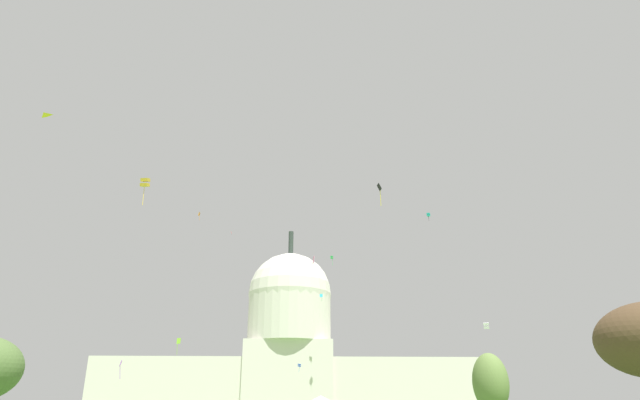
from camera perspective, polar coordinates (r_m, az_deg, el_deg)
The scene contains 15 objects.
capitol_building at distance 194.93m, azimuth -3.34°, elevation -16.23°, with size 128.85×29.85×66.49m.
tree_east_far at distance 90.56m, azimuth 17.61°, elevation -17.98°, with size 6.45×7.10×11.78m.
kite_pink_mid at distance 101.21m, azimuth -0.70°, elevation -6.37°, with size 0.35×0.94×1.50m.
kite_turquoise_high at distance 156.14m, azimuth 11.41°, elevation -1.54°, with size 1.16×1.16×2.28m.
kite_blue_low at distance 170.08m, azimuth -2.20°, elevation -17.09°, with size 1.05×1.04×2.39m.
kite_orange_high at distance 157.49m, azimuth -12.66°, elevation -1.51°, with size 0.42×0.94×2.37m.
kite_white_low at distance 96.66m, azimuth 17.19°, elevation -12.60°, with size 1.16×1.20×1.17m.
kite_yellow_high at distance 86.81m, azimuth -27.27°, elevation 8.03°, with size 1.84×1.44×0.40m.
kite_green_high at distance 171.59m, azimuth 1.26°, elevation -6.11°, with size 0.98×0.98×3.14m.
kite_violet_low at distance 92.87m, azimuth -20.36°, elevation -16.07°, with size 0.43×0.92×2.79m.
kite_red_high at distance 180.77m, azimuth -9.38°, elevation -3.46°, with size 0.21×0.67×0.80m.
kite_cyan_high at distance 176.80m, azimuth 0.14°, elevation -10.11°, with size 0.98×0.39×2.40m.
kite_black_mid at distance 78.16m, azimuth 6.32°, elevation 1.15°, with size 0.59×0.88×3.43m.
kite_gold_mid at distance 82.55m, azimuth -18.03°, elevation 1.76°, with size 1.21×1.28×4.44m.
kite_lime_low at distance 111.80m, azimuth -14.75°, elevation -14.35°, with size 0.86×0.45×3.14m.
Camera 1 is at (1.15, -21.35, 3.39)m, focal length 30.23 mm.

